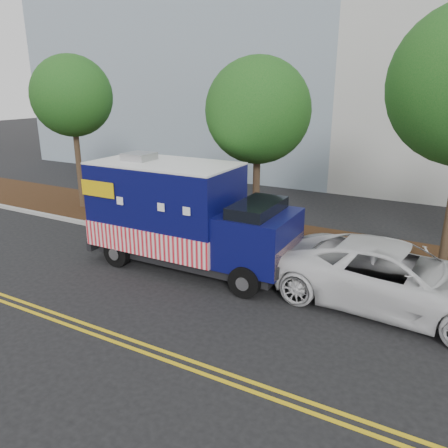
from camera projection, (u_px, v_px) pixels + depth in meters
The scene contains 10 objects.
ground at pixel (168, 259), 14.89m from camera, with size 120.00×120.00×0.00m, color black.
curb at pixel (190, 244), 16.03m from camera, with size 120.00×0.18×0.15m, color #9E9E99.
mulch_strip at pixel (218, 229), 17.78m from camera, with size 120.00×4.00×0.15m, color black.
centerline_near at pixel (65, 317), 11.19m from camera, with size 120.00×0.10×0.01m, color gold.
centerline_far at pixel (57, 321), 10.98m from camera, with size 120.00×0.10×0.01m, color gold.
tree_a at pixel (72, 96), 19.28m from camera, with size 3.55×3.55×6.97m.
tree_b at pixel (258, 111), 15.13m from camera, with size 3.68×3.68×6.66m.
sign_post at pixel (92, 196), 18.33m from camera, with size 0.06×0.06×2.40m, color #473828.
food_truck at pixel (182, 217), 13.97m from camera, with size 6.83×2.69×3.58m.
white_car at pixel (395, 277), 11.44m from camera, with size 2.87×6.22×1.73m, color silver.
Camera 1 is at (8.40, -11.14, 5.68)m, focal length 35.00 mm.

